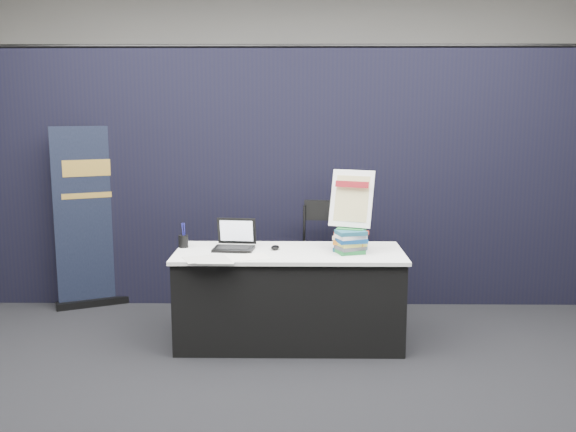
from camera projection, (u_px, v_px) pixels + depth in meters
The scene contains 15 objects.
floor at pixel (289, 369), 4.65m from camera, with size 8.00×8.00×0.00m, color black.
wall_back at pixel (292, 117), 8.30m from camera, with size 8.00×0.02×3.50m, color #B0ADA6.
drape_partition at pixel (290, 180), 6.02m from camera, with size 6.00×0.08×2.40m, color black.
display_table at pixel (289, 297), 5.13m from camera, with size 1.80×0.75×0.75m.
laptop at pixel (234, 242), 5.13m from camera, with size 0.34×0.28×0.24m.
mouse at pixel (275, 247), 5.12m from camera, with size 0.07×0.11×0.03m, color black.
brochure_left at pixel (206, 259), 4.80m from camera, with size 0.32×0.23×0.00m, color silver.
brochure_mid at pixel (217, 261), 4.74m from camera, with size 0.27×0.19×0.00m, color silver.
brochure_right at pixel (248, 257), 4.85m from camera, with size 0.31×0.22×0.00m, color white.
pen_cup at pixel (183, 241), 5.19m from camera, with size 0.08×0.08×0.10m, color black.
book_stack_tall at pixel (351, 239), 5.06m from camera, with size 0.27×0.24×0.19m.
book_stack_short at pixel (352, 242), 4.98m from camera, with size 0.25×0.22×0.18m.
info_sign at pixel (352, 199), 5.03m from camera, with size 0.36×0.25×0.46m.
pullup_banner at pixel (93, 228), 6.02m from camera, with size 0.70×0.39×1.70m.
stacking_chair at pixel (330, 256), 5.60m from camera, with size 0.53×0.53×1.05m.
Camera 1 is at (0.05, -4.39, 1.87)m, focal length 40.00 mm.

